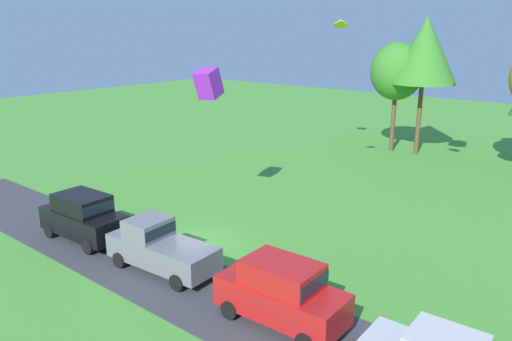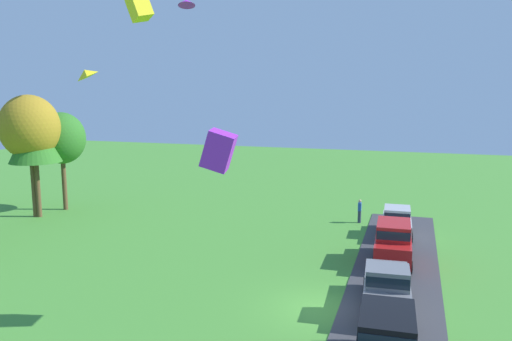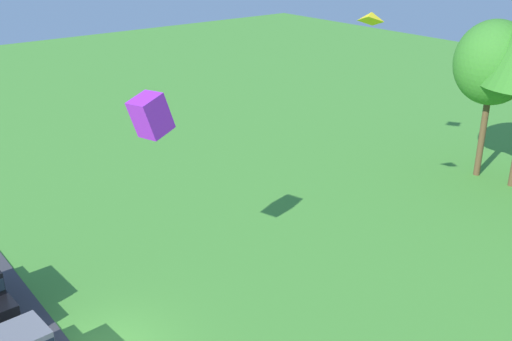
# 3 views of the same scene
# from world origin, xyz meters

# --- Properties ---
(ground_plane) EXTENTS (120.00, 120.00, 0.00)m
(ground_plane) POSITION_xyz_m (0.00, 0.00, 0.00)
(ground_plane) COLOR #478E33
(pavement_strip) EXTENTS (36.00, 4.40, 0.06)m
(pavement_strip) POSITION_xyz_m (0.00, -2.96, 0.03)
(pavement_strip) COLOR #38383D
(pavement_strip) RESTS_ON ground
(car_pickup_mid_row) EXTENTS (5.11, 2.30, 2.14)m
(car_pickup_mid_row) POSITION_xyz_m (0.68, -2.74, 1.11)
(car_pickup_mid_row) COLOR slate
(car_pickup_mid_row) RESTS_ON ground
(car_suv_far_end) EXTENTS (4.65, 2.16, 2.28)m
(car_suv_far_end) POSITION_xyz_m (7.07, -2.73, 1.30)
(car_suv_far_end) COLOR red
(car_suv_far_end) RESTS_ON ground
(car_sedan_by_flagpole) EXTENTS (4.46, 2.08, 1.84)m
(car_sedan_by_flagpole) POSITION_xyz_m (12.59, -2.73, 1.04)
(car_sedan_by_flagpole) COLOR #B7B7BC
(car_sedan_by_flagpole) RESTS_ON ground
(person_watching_sky) EXTENTS (0.36, 0.24, 1.71)m
(person_watching_sky) POSITION_xyz_m (15.20, -0.05, 0.88)
(person_watching_sky) COLOR #2D334C
(person_watching_sky) RESTS_ON ground
(tree_right_of_center) EXTENTS (4.34, 4.34, 9.17)m
(tree_right_of_center) POSITION_xyz_m (9.57, 23.55, 6.75)
(tree_right_of_center) COLOR brown
(tree_right_of_center) RESTS_ON ground
(tree_center_back) EXTENTS (3.76, 3.76, 7.94)m
(tree_center_back) POSITION_xyz_m (9.62, 23.23, 6.02)
(tree_center_back) COLOR brown
(tree_center_back) RESTS_ON ground
(tree_far_left) EXTENTS (3.69, 3.69, 7.78)m
(tree_far_left) POSITION_xyz_m (12.17, 22.89, 5.72)
(tree_far_left) COLOR brown
(tree_far_left) RESTS_ON ground
(kite_box_near_flag) EXTENTS (1.50, 1.92, 1.92)m
(kite_box_near_flag) POSITION_xyz_m (7.46, 12.79, 14.47)
(kite_box_near_flag) COLOR yellow
(kite_diamond_high_left) EXTENTS (1.09, 1.13, 0.67)m
(kite_diamond_high_left) POSITION_xyz_m (0.50, 11.84, 10.27)
(kite_diamond_high_left) COLOR yellow
(kite_delta_trailing_tail) EXTENTS (1.45, 1.42, 0.65)m
(kite_delta_trailing_tail) POSITION_xyz_m (8.16, 9.96, 14.71)
(kite_delta_trailing_tail) COLOR purple
(kite_box_low_drifter) EXTENTS (1.21, 1.59, 1.74)m
(kite_box_low_drifter) POSITION_xyz_m (-2.51, 3.67, 7.16)
(kite_box_low_drifter) COLOR purple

